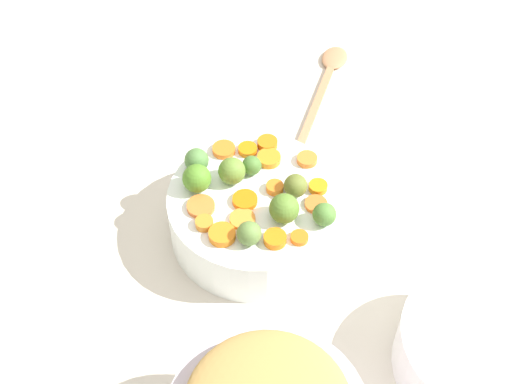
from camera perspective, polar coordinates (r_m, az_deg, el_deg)
The scene contains 27 objects.
tabletop at distance 1.12m, azimuth 1.01°, elevation -2.00°, with size 2.40×2.40×0.02m, color beige.
serving_bowl_carrots at distance 1.06m, azimuth -0.00°, elevation -1.77°, with size 0.26×0.26×0.08m, color white.
carrot_slice_0 at distance 1.08m, azimuth -0.66°, elevation 3.39°, with size 0.03×0.03×0.01m, color orange.
carrot_slice_1 at distance 1.07m, azimuth 1.03°, elevation 2.68°, with size 0.04×0.04×0.01m, color orange.
carrot_slice_2 at distance 0.98m, azimuth -2.71°, elevation -3.39°, with size 0.04×0.04×0.01m, color orange.
carrot_slice_3 at distance 1.08m, azimuth -2.70°, elevation 3.26°, with size 0.03×0.03×0.01m, color orange.
carrot_slice_4 at distance 0.98m, azimuth 3.46°, elevation -3.64°, with size 0.02×0.02×0.01m, color orange.
carrot_slice_5 at distance 1.07m, azimuth 4.07°, elevation 2.60°, with size 0.03×0.03×0.01m, color orange.
carrot_slice_6 at distance 1.03m, azimuth 1.50°, elevation 0.36°, with size 0.03×0.03×0.01m, color orange.
carrot_slice_7 at distance 0.99m, azimuth -4.12°, elevation -2.48°, with size 0.03×0.03×0.01m, color orange.
carrot_slice_8 at distance 1.02m, azimuth -0.86°, elevation -0.66°, with size 0.04×0.04×0.01m, color orange.
carrot_slice_9 at distance 1.02m, azimuth 4.79°, elevation -0.96°, with size 0.03×0.03×0.01m, color orange.
carrot_slice_10 at distance 0.97m, azimuth 1.52°, elevation -3.74°, with size 0.03×0.03×0.01m, color orange.
carrot_slice_11 at distance 1.04m, azimuth 4.94°, elevation 0.41°, with size 0.03×0.03×0.01m, color orange.
carrot_slice_12 at distance 1.09m, azimuth 0.91°, elevation 3.88°, with size 0.03×0.03×0.01m, color orange.
carrot_slice_13 at distance 1.00m, azimuth -1.08°, elevation -2.17°, with size 0.04×0.04×0.01m, color orange.
carrot_slice_14 at distance 1.01m, azimuth -4.40°, elevation -1.15°, with size 0.04×0.04×0.01m, color orange.
brussels_sprout_0 at distance 1.05m, azimuth -0.34°, elevation 2.12°, with size 0.03×0.03×0.03m, color #487530.
brussels_sprout_1 at distance 0.96m, azimuth -0.56°, elevation -3.30°, with size 0.03×0.03×0.03m, color #5E803D.
brussels_sprout_2 at distance 1.02m, azimuth 3.29°, elevation 0.64°, with size 0.03×0.03×0.03m, color olive.
brussels_sprout_3 at distance 0.99m, azimuth 5.45°, elevation -1.77°, with size 0.03×0.03×0.03m, color #4F8136.
brussels_sprout_4 at distance 1.05m, azimuth -4.73°, elevation 2.53°, with size 0.04×0.04×0.04m, color #4E7D3E.
brussels_sprout_5 at distance 0.99m, azimuth 2.25°, elevation -1.31°, with size 0.04×0.04×0.04m, color #567F2D.
brussels_sprout_6 at distance 1.03m, azimuth -1.93°, elevation 1.68°, with size 0.04×0.04×0.04m, color olive.
brussels_sprout_7 at distance 1.03m, azimuth -4.72°, elevation 1.08°, with size 0.04×0.04×0.04m, color #4D8326.
wooden_spoon at distance 1.33m, azimuth 5.65°, elevation 9.04°, with size 0.29×0.13×0.01m.
casserole_dish at distance 0.98m, azimuth 17.60°, elevation -12.01°, with size 0.22×0.22×0.08m, color white.
Camera 1 is at (-0.56, -0.42, 0.89)m, focal length 50.42 mm.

